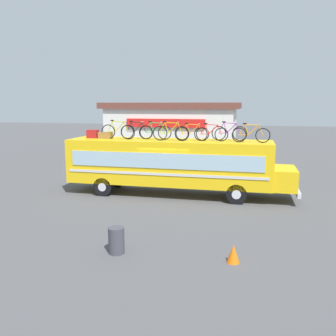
# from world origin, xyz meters

# --- Properties ---
(ground_plane) EXTENTS (120.00, 120.00, 0.00)m
(ground_plane) POSITION_xyz_m (0.00, 0.00, 0.00)
(ground_plane) COLOR #4C4C4F
(bus) EXTENTS (11.31, 2.37, 2.78)m
(bus) POSITION_xyz_m (0.24, -0.00, 1.65)
(bus) COLOR yellow
(bus) RESTS_ON ground
(luggage_bag_1) EXTENTS (0.57, 0.37, 0.43)m
(luggage_bag_1) POSITION_xyz_m (-4.11, 0.13, 2.99)
(luggage_bag_1) COLOR maroon
(luggage_bag_1) RESTS_ON bus
(luggage_bag_2) EXTENTS (0.66, 0.42, 0.33)m
(luggage_bag_2) POSITION_xyz_m (-3.35, -0.00, 2.95)
(luggage_bag_2) COLOR olive
(luggage_bag_2) RESTS_ON bus
(rooftop_bicycle_1) EXTENTS (1.80, 0.44, 0.98)m
(rooftop_bicycle_1) POSITION_xyz_m (-2.60, -0.16, 3.18)
(rooftop_bicycle_1) COLOR black
(rooftop_bicycle_1) RESTS_ON bus
(rooftop_bicycle_2) EXTENTS (1.69, 0.44, 0.94)m
(rooftop_bicycle_2) POSITION_xyz_m (-1.72, 0.13, 3.17)
(rooftop_bicycle_2) COLOR black
(rooftop_bicycle_2) RESTS_ON bus
(rooftop_bicycle_3) EXTENTS (1.66, 0.44, 0.92)m
(rooftop_bicycle_3) POSITION_xyz_m (-0.72, 0.16, 3.16)
(rooftop_bicycle_3) COLOR black
(rooftop_bicycle_3) RESTS_ON bus
(rooftop_bicycle_4) EXTENTS (1.81, 0.44, 0.96)m
(rooftop_bicycle_4) POSITION_xyz_m (0.18, -0.32, 3.18)
(rooftop_bicycle_4) COLOR black
(rooftop_bicycle_4) RESTS_ON bus
(rooftop_bicycle_5) EXTENTS (1.66, 0.44, 0.86)m
(rooftop_bicycle_5) POSITION_xyz_m (1.17, 0.04, 3.14)
(rooftop_bicycle_5) COLOR black
(rooftop_bicycle_5) RESTS_ON bus
(rooftop_bicycle_6) EXTENTS (1.64, 0.44, 0.87)m
(rooftop_bicycle_6) POSITION_xyz_m (2.10, -0.04, 3.14)
(rooftop_bicycle_6) COLOR black
(rooftop_bicycle_6) RESTS_ON bus
(rooftop_bicycle_7) EXTENTS (1.72, 0.44, 0.94)m
(rooftop_bicycle_7) POSITION_xyz_m (2.94, 0.37, 3.17)
(rooftop_bicycle_7) COLOR black
(rooftop_bicycle_7) RESTS_ON bus
(rooftop_bicycle_8) EXTENTS (1.75, 0.44, 0.90)m
(rooftop_bicycle_8) POSITION_xyz_m (3.97, -0.29, 3.16)
(rooftop_bicycle_8) COLOR black
(rooftop_bicycle_8) RESTS_ON bus
(roadside_building) EXTENTS (11.95, 6.54, 4.64)m
(roadside_building) POSITION_xyz_m (-2.94, 14.72, 2.36)
(roadside_building) COLOR silver
(roadside_building) RESTS_ON ground
(trash_bin) EXTENTS (0.49, 0.49, 0.83)m
(trash_bin) POSITION_xyz_m (0.06, -7.47, 0.41)
(trash_bin) COLOR #3F3F47
(trash_bin) RESTS_ON ground
(traffic_cone) EXTENTS (0.37, 0.37, 0.54)m
(traffic_cone) POSITION_xyz_m (3.61, -7.33, 0.27)
(traffic_cone) COLOR orange
(traffic_cone) RESTS_ON ground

